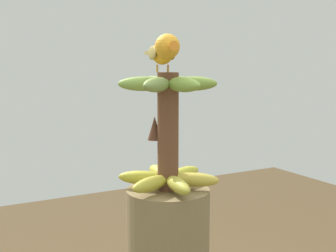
# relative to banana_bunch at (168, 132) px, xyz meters

# --- Properties ---
(banana_bunch) EXTENTS (0.25, 0.26, 0.30)m
(banana_bunch) POSITION_rel_banana_bunch_xyz_m (0.00, 0.00, 0.00)
(banana_bunch) COLOR brown
(banana_bunch) RESTS_ON banana_tree
(perched_bird) EXTENTS (0.08, 0.23, 0.09)m
(perched_bird) POSITION_rel_banana_bunch_xyz_m (-0.02, -0.02, 0.20)
(perched_bird) COLOR #C68933
(perched_bird) RESTS_ON banana_bunch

